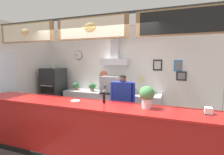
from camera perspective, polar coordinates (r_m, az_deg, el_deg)
The scene contains 15 objects.
ground_plane at distance 3.74m, azimuth -7.03°, elevation -24.07°, with size 6.71×6.71×0.00m, color #514C47.
back_wall_assembly at distance 5.20m, azimuth 3.23°, elevation 2.41°, with size 5.59×2.30×2.92m.
service_counter at distance 3.34m, azimuth -8.83°, elevation -17.65°, with size 4.78×0.68×1.07m.
back_prep_counter at distance 5.22m, azimuth -0.56°, elevation -9.94°, with size 3.03×0.63×0.89m.
pizza_oven at distance 5.94m, azimuth -19.33°, elevation -4.66°, with size 0.63×0.68×1.70m.
shop_worker at distance 3.99m, azimuth 3.62°, elevation -9.43°, with size 0.59×0.27×1.53m.
espresso_machine at distance 5.03m, azimuth -0.24°, elevation -2.43°, with size 0.57×0.56×0.50m.
potted_basil at distance 5.23m, azimuth -3.60°, elevation -3.37°, with size 0.18×0.18×0.23m.
potted_sage at distance 5.60m, azimuth -12.33°, elevation -2.73°, with size 0.21×0.21×0.25m.
potted_oregano at distance 5.30m, azimuth -6.84°, elevation -3.10°, with size 0.22×0.22×0.26m.
potted_rosemary at distance 4.86m, azimuth 7.46°, elevation -4.40°, with size 0.16×0.16×0.20m.
napkin_holder at distance 2.89m, azimuth 30.22°, elevation -9.92°, with size 0.14×0.13×0.11m.
pepper_grinder at distance 3.10m, azimuth -2.78°, elevation -6.64°, with size 0.05×0.05×0.24m.
basil_vase at distance 2.83m, azimuth 11.89°, elevation -6.29°, with size 0.25×0.25×0.37m.
condiment_plate at distance 3.35m, azimuth -12.46°, elevation -7.80°, with size 0.18×0.18×0.01m.
Camera 1 is at (1.50, -2.87, 1.88)m, focal length 26.57 mm.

